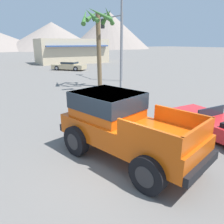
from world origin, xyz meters
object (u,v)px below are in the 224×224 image
(traffic_light_main, at_px, (113,34))
(palm_tree_tall, at_px, (98,28))
(parked_car_tan, at_px, (69,66))
(street_lamp_post, at_px, (121,21))
(red_convertible_car, at_px, (220,126))
(orange_pickup_truck, at_px, (120,122))

(traffic_light_main, xyz_separation_m, palm_tree_tall, (-3.19, -2.97, 0.34))
(parked_car_tan, xyz_separation_m, street_lamp_post, (-1.71, -15.55, 4.37))
(parked_car_tan, bearing_deg, palm_tree_tall, -142.13)
(red_convertible_car, height_order, street_lamp_post, street_lamp_post)
(parked_car_tan, relative_size, traffic_light_main, 0.72)
(orange_pickup_truck, height_order, red_convertible_car, orange_pickup_truck)
(red_convertible_car, bearing_deg, orange_pickup_truck, 171.59)
(palm_tree_tall, bearing_deg, traffic_light_main, 43.00)
(orange_pickup_truck, height_order, palm_tree_tall, palm_tree_tall)
(orange_pickup_truck, bearing_deg, parked_car_tan, 57.94)
(traffic_light_main, height_order, street_lamp_post, street_lamp_post)
(orange_pickup_truck, distance_m, parked_car_tan, 24.24)
(red_convertible_car, distance_m, parked_car_tan, 24.15)
(traffic_light_main, distance_m, street_lamp_post, 6.90)
(orange_pickup_truck, xyz_separation_m, palm_tree_tall, (4.84, 10.92, 3.50))
(street_lamp_post, bearing_deg, parked_car_tan, 83.74)
(palm_tree_tall, bearing_deg, red_convertible_car, -93.07)
(parked_car_tan, xyz_separation_m, traffic_light_main, (1.34, -9.39, 3.74))
(street_lamp_post, bearing_deg, orange_pickup_truck, -122.77)
(parked_car_tan, height_order, street_lamp_post, street_lamp_post)
(orange_pickup_truck, relative_size, street_lamp_post, 0.62)
(orange_pickup_truck, distance_m, red_convertible_car, 4.33)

